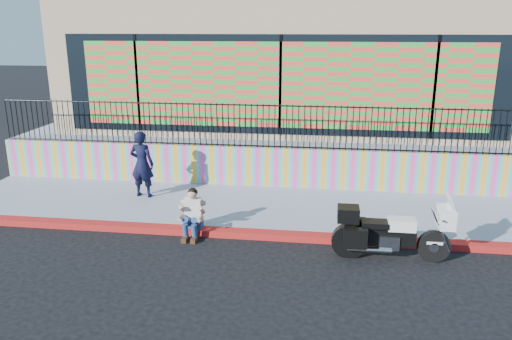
# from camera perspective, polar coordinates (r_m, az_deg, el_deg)

# --- Properties ---
(ground) EXTENTS (90.00, 90.00, 0.00)m
(ground) POSITION_cam_1_polar(r_m,az_deg,el_deg) (11.03, 0.68, -7.76)
(ground) COLOR black
(ground) RESTS_ON ground
(red_curb) EXTENTS (16.00, 0.30, 0.15)m
(red_curb) POSITION_cam_1_polar(r_m,az_deg,el_deg) (11.00, 0.68, -7.40)
(red_curb) COLOR maroon
(red_curb) RESTS_ON ground
(sidewalk) EXTENTS (16.00, 3.00, 0.15)m
(sidewalk) POSITION_cam_1_polar(r_m,az_deg,el_deg) (12.52, 1.62, -4.40)
(sidewalk) COLOR #858CA0
(sidewalk) RESTS_ON ground
(mural_wall) EXTENTS (16.00, 0.20, 1.10)m
(mural_wall) POSITION_cam_1_polar(r_m,az_deg,el_deg) (13.84, 2.36, 0.34)
(mural_wall) COLOR #FF43A0
(mural_wall) RESTS_ON sidewalk
(metal_fence) EXTENTS (15.80, 0.04, 1.20)m
(metal_fence) POSITION_cam_1_polar(r_m,az_deg,el_deg) (13.57, 2.41, 5.01)
(metal_fence) COLOR black
(metal_fence) RESTS_ON mural_wall
(elevated_platform) EXTENTS (16.00, 10.00, 1.25)m
(elevated_platform) POSITION_cam_1_polar(r_m,az_deg,el_deg) (18.79, 3.85, 4.32)
(elevated_platform) COLOR #858CA0
(elevated_platform) RESTS_ON ground
(storefront_building) EXTENTS (14.00, 8.06, 4.00)m
(storefront_building) POSITION_cam_1_polar(r_m,az_deg,el_deg) (18.22, 3.96, 12.28)
(storefront_building) COLOR tan
(storefront_building) RESTS_ON elevated_platform
(police_motorcycle) EXTENTS (2.26, 0.75, 1.41)m
(police_motorcycle) POSITION_cam_1_polar(r_m,az_deg,el_deg) (10.21, 15.03, -6.76)
(police_motorcycle) COLOR black
(police_motorcycle) RESTS_ON ground
(police_officer) EXTENTS (0.68, 0.49, 1.75)m
(police_officer) POSITION_cam_1_polar(r_m,az_deg,el_deg) (13.25, -12.90, 0.67)
(police_officer) COLOR black
(police_officer) RESTS_ON sidewalk
(seated_man) EXTENTS (0.54, 0.71, 1.06)m
(seated_man) POSITION_cam_1_polar(r_m,az_deg,el_deg) (10.99, -7.34, -5.44)
(seated_man) COLOR navy
(seated_man) RESTS_ON ground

